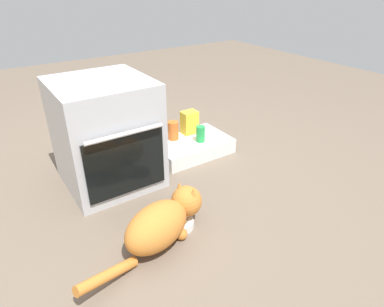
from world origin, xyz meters
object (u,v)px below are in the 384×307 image
(soda_can, at_px, (201,134))
(food_bowl, at_px, (181,223))
(sauce_jar, at_px, (173,131))
(pantry_cabinet, at_px, (191,146))
(cat, at_px, (162,222))
(oven, at_px, (106,134))
(snack_bag, at_px, (189,122))

(soda_can, bearing_deg, food_bowl, -132.22)
(food_bowl, xyz_separation_m, sauce_jar, (0.42, 0.77, 0.15))
(pantry_cabinet, xyz_separation_m, cat, (-0.66, -0.73, 0.07))
(pantry_cabinet, relative_size, soda_can, 4.76)
(food_bowl, bearing_deg, sauce_jar, 61.54)
(cat, distance_m, sauce_jar, 0.98)
(soda_can, bearing_deg, oven, 177.13)
(sauce_jar, bearing_deg, oven, -168.77)
(snack_bag, bearing_deg, oven, -169.44)
(oven, relative_size, food_bowl, 4.83)
(sauce_jar, bearing_deg, pantry_cabinet, -37.88)
(oven, relative_size, pantry_cabinet, 1.19)
(oven, xyz_separation_m, sauce_jar, (0.55, 0.11, -0.16))
(soda_can, bearing_deg, snack_bag, 86.12)
(food_bowl, bearing_deg, soda_can, 47.78)
(pantry_cabinet, distance_m, cat, 0.98)
(pantry_cabinet, bearing_deg, snack_bag, 61.67)
(food_bowl, xyz_separation_m, cat, (-0.14, -0.05, 0.10))
(pantry_cabinet, height_order, cat, cat)
(pantry_cabinet, distance_m, sauce_jar, 0.18)
(food_bowl, bearing_deg, cat, -161.47)
(food_bowl, distance_m, sauce_jar, 0.89)
(food_bowl, xyz_separation_m, soda_can, (0.57, 0.62, 0.14))
(food_bowl, relative_size, sauce_jar, 1.00)
(soda_can, xyz_separation_m, snack_bag, (0.01, 0.17, 0.03))
(food_bowl, bearing_deg, pantry_cabinet, 52.80)
(oven, bearing_deg, sauce_jar, 11.23)
(oven, distance_m, food_bowl, 0.74)
(soda_can, height_order, snack_bag, snack_bag)
(oven, height_order, pantry_cabinet, oven)
(pantry_cabinet, distance_m, snack_bag, 0.19)
(cat, xyz_separation_m, snack_bag, (0.71, 0.84, 0.07))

